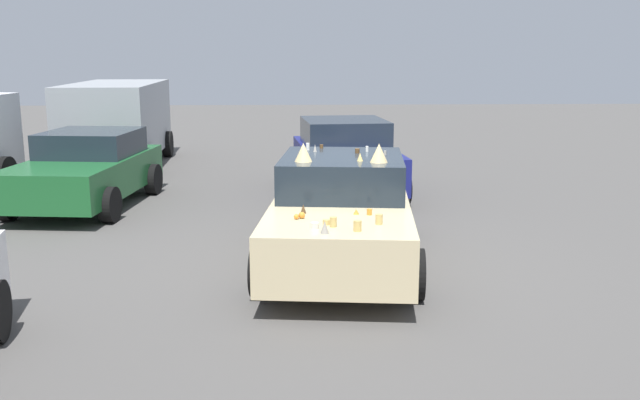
{
  "coord_description": "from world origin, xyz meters",
  "views": [
    {
      "loc": [
        -9.38,
        0.68,
        2.9
      ],
      "look_at": [
        0.0,
        0.3,
        0.9
      ],
      "focal_mm": 38.97,
      "sensor_mm": 36.0,
      "label": 1
    }
  ],
  "objects_px": {
    "parked_sedan_row_back_far": "(87,169)",
    "parked_sedan_far_left": "(345,157)",
    "art_car_decorated": "(342,211)",
    "parked_van_behind_left": "(117,119)"
  },
  "relations": [
    {
      "from": "parked_sedan_row_back_far",
      "to": "parked_sedan_far_left",
      "type": "height_order",
      "value": "parked_sedan_far_left"
    },
    {
      "from": "parked_sedan_far_left",
      "to": "parked_sedan_row_back_far",
      "type": "bearing_deg",
      "value": -84.68
    },
    {
      "from": "parked_sedan_row_back_far",
      "to": "parked_sedan_far_left",
      "type": "bearing_deg",
      "value": 106.74
    },
    {
      "from": "art_car_decorated",
      "to": "parked_sedan_far_left",
      "type": "relative_size",
      "value": 1.19
    },
    {
      "from": "art_car_decorated",
      "to": "parked_sedan_far_left",
      "type": "xyz_separation_m",
      "value": [
        4.8,
        -0.41,
        0.04
      ]
    },
    {
      "from": "parked_sedan_far_left",
      "to": "art_car_decorated",
      "type": "bearing_deg",
      "value": -10.03
    },
    {
      "from": "parked_van_behind_left",
      "to": "parked_sedan_far_left",
      "type": "distance_m",
      "value": 6.9
    },
    {
      "from": "parked_sedan_row_back_far",
      "to": "parked_sedan_far_left",
      "type": "xyz_separation_m",
      "value": [
        0.93,
        -5.04,
        0.07
      ]
    },
    {
      "from": "parked_sedan_row_back_far",
      "to": "parked_sedan_far_left",
      "type": "relative_size",
      "value": 1.03
    },
    {
      "from": "art_car_decorated",
      "to": "parked_van_behind_left",
      "type": "xyz_separation_m",
      "value": [
        8.78,
        5.21,
        0.47
      ]
    }
  ]
}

